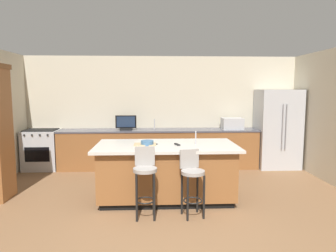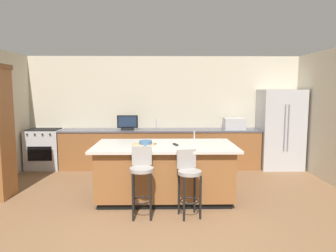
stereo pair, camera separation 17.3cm
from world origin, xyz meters
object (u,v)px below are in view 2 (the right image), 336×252
at_px(kitchen_island, 165,171).
at_px(microwave, 234,124).
at_px(refrigerator, 280,129).
at_px(range_oven, 45,149).
at_px(bar_stool_right, 189,177).
at_px(fruit_bowl, 146,143).
at_px(tv_monitor, 128,123).
at_px(cutting_board, 143,144).
at_px(bar_stool_left, 142,175).
at_px(tv_remote, 176,144).
at_px(cell_phone, 152,144).

height_order(kitchen_island, microwave, microwave).
relative_size(refrigerator, range_oven, 1.98).
height_order(bar_stool_right, fruit_bowl, fruit_bowl).
xyz_separation_m(kitchen_island, refrigerator, (2.69, 2.00, 0.44)).
distance_m(kitchen_island, fruit_bowl, 0.59).
relative_size(tv_monitor, bar_stool_right, 0.49).
bearing_deg(range_oven, microwave, 0.01).
bearing_deg(cutting_board, microwave, 46.41).
distance_m(refrigerator, cutting_board, 3.66).
distance_m(bar_stool_left, bar_stool_right, 0.68).
distance_m(kitchen_island, tv_remote, 0.50).
bearing_deg(refrigerator, kitchen_island, -143.33).
bearing_deg(cutting_board, bar_stool_right, -45.22).
height_order(tv_monitor, cell_phone, tv_monitor).
relative_size(kitchen_island, cutting_board, 6.43).
bearing_deg(fruit_bowl, refrigerator, 34.34).
bearing_deg(microwave, tv_remote, -124.58).
bearing_deg(refrigerator, tv_monitor, 179.91).
relative_size(kitchen_island, range_oven, 2.51).
height_order(microwave, fruit_bowl, microwave).
bearing_deg(bar_stool_right, refrigerator, 35.09).
height_order(fruit_bowl, cutting_board, fruit_bowl).
bearing_deg(tv_monitor, bar_stool_right, -66.56).
xyz_separation_m(cell_phone, cutting_board, (-0.14, -0.02, 0.01)).
bearing_deg(cutting_board, bar_stool_left, -88.60).
bearing_deg(microwave, fruit_bowl, -132.70).
distance_m(tv_monitor, bar_stool_right, 3.02).
relative_size(bar_stool_left, bar_stool_right, 1.05).
relative_size(tv_monitor, tv_remote, 2.79).
height_order(refrigerator, bar_stool_left, refrigerator).
relative_size(bar_stool_right, cell_phone, 6.41).
relative_size(range_oven, tv_monitor, 1.95).
distance_m(bar_stool_right, cell_phone, 0.97).
xyz_separation_m(refrigerator, microwave, (-1.06, 0.06, 0.12)).
xyz_separation_m(microwave, fruit_bowl, (-1.95, -2.11, -0.07)).
bearing_deg(kitchen_island, bar_stool_right, -64.93).
distance_m(tv_remote, cutting_board, 0.53).
bearing_deg(kitchen_island, cutting_board, -176.00).
distance_m(microwave, cell_phone, 2.77).
relative_size(refrigerator, microwave, 3.82).
bearing_deg(bar_stool_right, cell_phone, 113.15).
height_order(bar_stool_left, cell_phone, bar_stool_left).
bearing_deg(cell_phone, refrigerator, 68.48).
distance_m(refrigerator, cell_phone, 3.53).
height_order(kitchen_island, cell_phone, cell_phone).
bearing_deg(kitchen_island, range_oven, 143.54).
height_order(kitchen_island, fruit_bowl, fruit_bowl).
bearing_deg(tv_remote, microwave, 37.81).
bearing_deg(fruit_bowl, bar_stool_right, -45.59).
bearing_deg(cell_phone, tv_monitor, 141.38).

